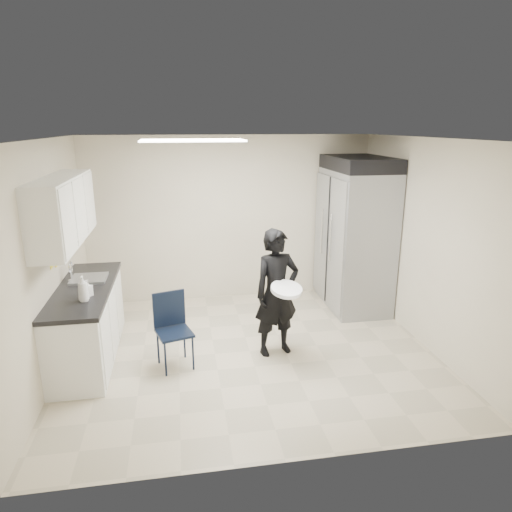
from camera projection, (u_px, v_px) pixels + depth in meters
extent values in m
plane|color=#B6A98F|center=(250.00, 351.00, 5.75)|extent=(4.50, 4.50, 0.00)
plane|color=white|center=(249.00, 139.00, 5.03)|extent=(4.50, 4.50, 0.00)
plane|color=beige|center=(230.00, 219.00, 7.28)|extent=(4.50, 0.00, 4.50)
plane|color=beige|center=(48.00, 261.00, 5.03)|extent=(0.00, 4.00, 4.00)
plane|color=beige|center=(425.00, 244.00, 5.75)|extent=(0.00, 4.00, 4.00)
cube|color=white|center=(193.00, 140.00, 5.32)|extent=(1.20, 0.60, 0.02)
cube|color=silver|center=(88.00, 324.00, 5.51)|extent=(0.60, 1.90, 0.86)
cube|color=black|center=(84.00, 289.00, 5.38)|extent=(0.64, 1.95, 0.05)
cube|color=gray|center=(89.00, 283.00, 5.62)|extent=(0.42, 0.40, 0.14)
cylinder|color=silver|center=(71.00, 272.00, 5.55)|extent=(0.02, 0.02, 0.24)
cube|color=silver|center=(63.00, 210.00, 5.10)|extent=(0.35, 1.80, 0.75)
cube|color=black|center=(80.00, 210.00, 6.23)|extent=(0.22, 0.30, 0.35)
cube|color=yellow|center=(52.00, 265.00, 5.14)|extent=(0.00, 0.12, 0.07)
cube|color=yellow|center=(56.00, 264.00, 5.34)|extent=(0.00, 0.12, 0.07)
cube|color=gray|center=(355.00, 240.00, 6.96)|extent=(0.80, 1.35, 2.10)
cube|color=black|center=(359.00, 164.00, 6.64)|extent=(0.80, 1.35, 0.20)
cube|color=black|center=(174.00, 333.00, 5.27)|extent=(0.47, 0.47, 0.86)
imported|color=black|center=(277.00, 293.00, 5.52)|extent=(0.65, 0.52, 1.58)
cylinder|color=white|center=(286.00, 289.00, 5.26)|extent=(0.45, 0.45, 0.05)
imported|color=silver|center=(83.00, 288.00, 4.90)|extent=(0.12, 0.12, 0.29)
imported|color=silver|center=(87.00, 288.00, 5.06)|extent=(0.12, 0.12, 0.19)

